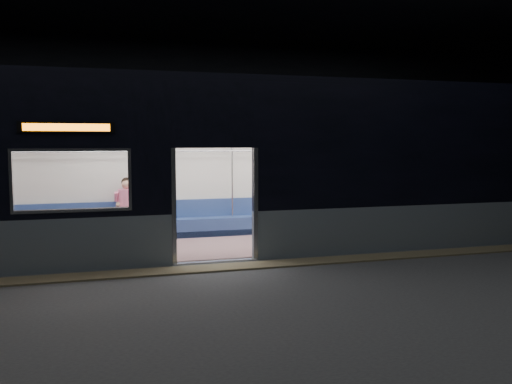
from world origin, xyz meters
name	(u,v)px	position (x,y,z in m)	size (l,w,h in m)	color
station_floor	(229,276)	(0.00, 0.00, -0.01)	(24.00, 14.00, 0.01)	#47494C
station_envelope	(228,44)	(0.00, 0.00, 3.66)	(24.00, 14.00, 5.00)	black
tactile_strip	(222,268)	(0.00, 0.55, 0.01)	(22.80, 0.50, 0.03)	#8C7F59
metro_car	(199,157)	(0.00, 2.54, 1.85)	(18.00, 3.04, 3.35)	gray
passenger	(127,206)	(-1.41, 3.55, 0.79)	(0.42, 0.69, 1.35)	black
handbag	(128,212)	(-1.39, 3.33, 0.68)	(0.29, 0.25, 0.14)	black
transit_map	(321,169)	(3.24, 3.85, 1.49)	(1.05, 0.03, 0.68)	white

